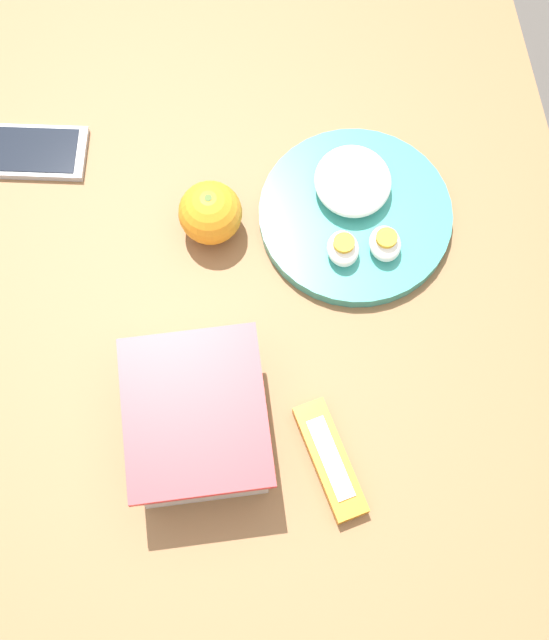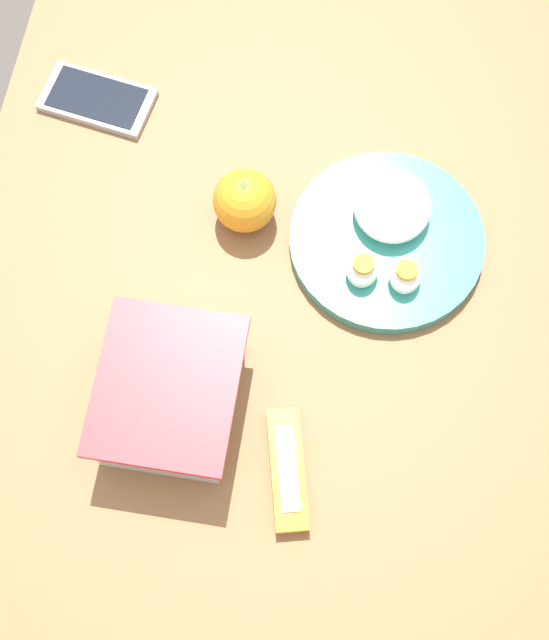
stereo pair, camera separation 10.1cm
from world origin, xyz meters
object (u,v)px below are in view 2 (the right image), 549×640
object	(u,v)px
candy_bar	(288,470)
cell_phone	(97,100)
food_container	(171,395)
orange_fruit	(245,201)
rice_plate	(388,235)

from	to	relation	value
candy_bar	cell_phone	xyz separation A→B (m)	(0.43, 0.31, -0.00)
food_container	orange_fruit	world-z (taller)	food_container
rice_plate	candy_bar	size ratio (longest dim) A/B	1.68
food_container	orange_fruit	size ratio (longest dim) A/B	2.34
food_container	rice_plate	size ratio (longest dim) A/B	0.76
rice_plate	cell_phone	size ratio (longest dim) A/B	1.56
candy_bar	food_container	bearing A→B (deg)	68.09
cell_phone	rice_plate	bearing A→B (deg)	-109.58
candy_bar	cell_phone	world-z (taller)	candy_bar
food_container	cell_phone	size ratio (longest dim) A/B	1.18
rice_plate	cell_phone	xyz separation A→B (m)	(0.14, 0.39, -0.01)
rice_plate	orange_fruit	bearing A→B (deg)	87.62
candy_bar	cell_phone	bearing A→B (deg)	35.86
orange_fruit	candy_bar	world-z (taller)	orange_fruit
rice_plate	candy_bar	xyz separation A→B (m)	(-0.30, 0.08, -0.01)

